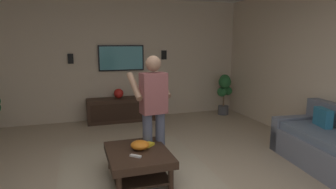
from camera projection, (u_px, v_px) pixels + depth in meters
wall_back_tv at (117, 60)px, 6.73m from camera, size 0.10×6.29×2.83m
area_rug at (136, 172)px, 4.03m from camera, size 2.67×2.08×0.01m
couch at (336, 149)px, 4.07m from camera, size 1.98×1.07×0.87m
coffee_table at (138, 158)px, 3.79m from camera, size 1.00×0.80×0.40m
media_console at (124, 109)px, 6.65m from camera, size 0.45×1.70×0.55m
tv at (121, 58)px, 6.66m from camera, size 0.05×1.06×0.60m
person_standing at (153, 105)px, 4.07m from camera, size 0.58×0.59×1.64m
potted_plant_tall at (224, 89)px, 7.16m from camera, size 0.46×0.40×1.02m
bowl at (140, 145)px, 3.83m from camera, size 0.25×0.25×0.11m
remote_white at (136, 156)px, 3.57m from camera, size 0.13×0.14×0.02m
book at (145, 145)px, 3.94m from camera, size 0.26×0.27×0.04m
vase_round at (119, 93)px, 6.56m from camera, size 0.22×0.22×0.22m
wall_speaker_left at (164, 55)px, 6.98m from camera, size 0.06×0.12×0.22m
wall_speaker_right at (71, 59)px, 6.33m from camera, size 0.06×0.12×0.22m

